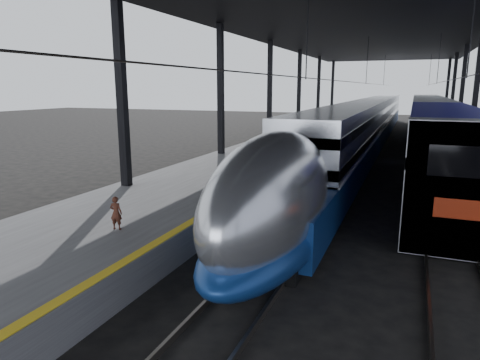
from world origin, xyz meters
The scene contains 8 objects.
ground centered at (0.00, 0.00, 0.00)m, with size 160.00×160.00×0.00m, color black.
platform centered at (-3.50, 20.00, 0.50)m, with size 6.00×80.00×1.00m, color #4C4C4F.
yellow_strip centered at (-0.70, 20.00, 1.00)m, with size 0.30×80.00×0.01m, color gold.
rails centered at (4.50, 20.00, 0.08)m, with size 6.52×80.00×0.16m.
canopy centered at (1.90, 20.00, 9.12)m, with size 18.00×75.00×9.47m.
tgv_train centered at (2.00, 28.91, 1.91)m, with size 2.85×65.20×4.09m.
second_train centered at (7.00, 30.88, 2.15)m, with size 3.08×56.05×4.25m.
child centered at (-2.43, -0.06, 1.51)m, with size 0.37×0.24×1.02m, color #4B2419.
Camera 1 is at (5.56, -10.04, 5.16)m, focal length 32.00 mm.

